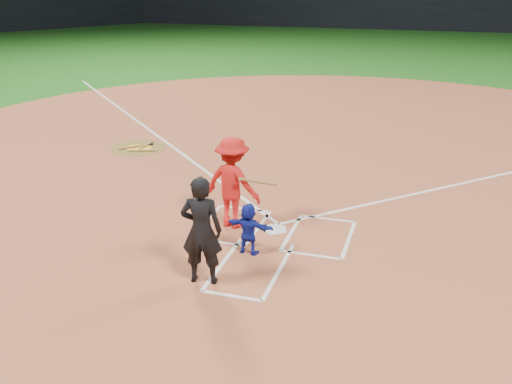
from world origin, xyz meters
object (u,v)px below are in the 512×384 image
(home_plate, at_px, (275,230))
(catcher, at_px, (249,229))
(umpire, at_px, (202,230))
(on_deck_circle, at_px, (139,148))
(batter_at_plate, at_px, (233,183))

(home_plate, relative_size, catcher, 0.58)
(umpire, bearing_deg, home_plate, -114.45)
(on_deck_circle, bearing_deg, umpire, -54.43)
(umpire, distance_m, batter_at_plate, 2.44)
(catcher, xyz_separation_m, umpire, (-0.44, -1.29, 0.47))
(home_plate, bearing_deg, batter_at_plate, 2.64)
(on_deck_circle, distance_m, umpire, 8.77)
(home_plate, height_order, batter_at_plate, batter_at_plate)
(catcher, height_order, umpire, umpire)
(umpire, xyz_separation_m, batter_at_plate, (-0.28, 2.42, 0.00))
(on_deck_circle, bearing_deg, batter_at_plate, -44.25)
(catcher, xyz_separation_m, batter_at_plate, (-0.72, 1.14, 0.48))
(batter_at_plate, bearing_deg, on_deck_circle, 135.75)
(on_deck_circle, xyz_separation_m, catcher, (5.51, -5.80, 0.52))
(batter_at_plate, bearing_deg, home_plate, 2.64)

